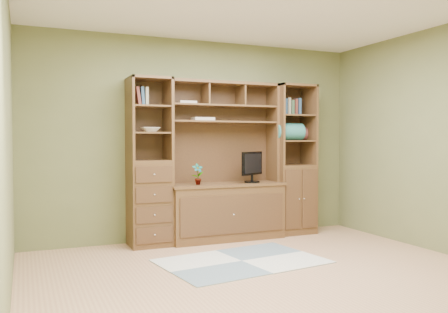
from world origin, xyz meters
name	(u,v)px	position (x,y,z in m)	size (l,w,h in m)	color
room	(272,139)	(0.00, 0.00, 1.30)	(4.60, 4.10, 2.64)	tan
center_hutch	(226,161)	(0.27, 1.73, 1.02)	(1.54, 0.53, 2.05)	#50341C
left_tower	(149,162)	(-0.73, 1.77, 1.02)	(0.50, 0.45, 2.05)	#50341C
right_tower	(292,159)	(1.30, 1.77, 1.02)	(0.55, 0.45, 2.05)	#50341C
rug	(242,261)	(-0.02, 0.62, 0.01)	(1.66, 1.11, 0.01)	#A3A8A8
monitor	(252,161)	(0.64, 1.70, 1.01)	(0.46, 0.20, 0.56)	black
orchid	(198,174)	(-0.13, 1.70, 0.86)	(0.14, 0.10, 0.27)	brown
magazines	(203,119)	(-0.01, 1.82, 1.56)	(0.27, 0.19, 0.04)	beige
bowl	(150,130)	(-0.71, 1.77, 1.42)	(0.24, 0.24, 0.06)	white
blanket_teal	(288,132)	(1.20, 1.73, 1.41)	(0.40, 0.23, 0.23)	#296D66
blanket_red	(297,133)	(1.42, 1.85, 1.38)	(0.34, 0.19, 0.19)	brown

